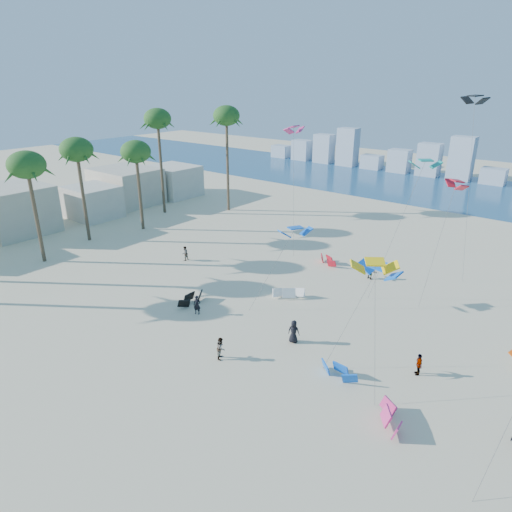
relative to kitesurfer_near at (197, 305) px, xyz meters
The scene contains 10 objects.
ground 11.30m from the kitesurfer_near, 92.02° to the right, with size 220.00×220.00×0.00m, color beige.
ocean 60.75m from the kitesurfer_near, 90.37° to the left, with size 220.00×220.00×0.00m, color navy.
kitesurfer_near is the anchor object (origin of this frame).
kitesurfer_mid 6.94m from the kitesurfer_near, 29.95° to the right, with size 0.80×0.63×1.66m, color gray.
kitesurfers_far 12.68m from the kitesurfer_near, 28.74° to the left, with size 36.87×16.40×1.82m.
grounded_kites 12.24m from the kitesurfer_near, 25.15° to the left, with size 28.17×21.66×0.99m.
flying_kites 19.82m from the kitesurfer_near, 38.71° to the left, with size 35.66×31.76×17.72m.
palm_row 25.57m from the kitesurfer_near, 167.77° to the left, with size 10.40×44.80×15.25m.
beachfront_buildings 35.45m from the kitesurfer_near, 164.34° to the left, with size 11.50×43.00×6.00m.
distant_skyline 70.80m from the kitesurfer_near, 91.28° to the left, with size 85.00×3.00×8.40m.
Camera 1 is at (25.40, -11.76, 18.70)m, focal length 31.34 mm.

